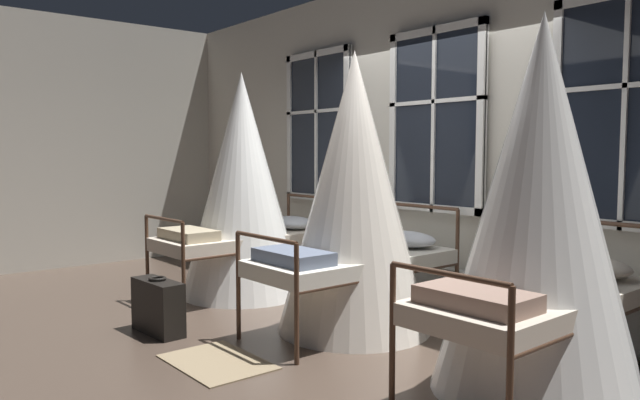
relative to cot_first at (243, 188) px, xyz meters
The scene contains 8 objects.
ground 2.02m from the cot_first, ahead, with size 18.76×18.76×0.00m, color #4C3D33.
back_wall_with_windows 2.09m from the cot_first, 34.13° to the left, with size 8.87×0.10×3.22m, color beige.
window_bank 1.97m from the cot_first, 31.26° to the left, with size 4.56×0.10×2.56m.
cot_first is the anchor object (origin of this frame).
cot_second 1.68m from the cot_first, ahead, with size 1.28×1.82×2.31m.
cot_third 3.38m from the cot_first, ahead, with size 1.28×1.83×2.32m.
rug_second 2.38m from the cot_first, 36.94° to the right, with size 0.80×0.56×0.01m, color #8E7A5B.
suitcase_dark 1.74m from the cot_first, 59.65° to the right, with size 0.57×0.24×0.47m.
Camera 1 is at (3.73, -3.29, 1.48)m, focal length 34.29 mm.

